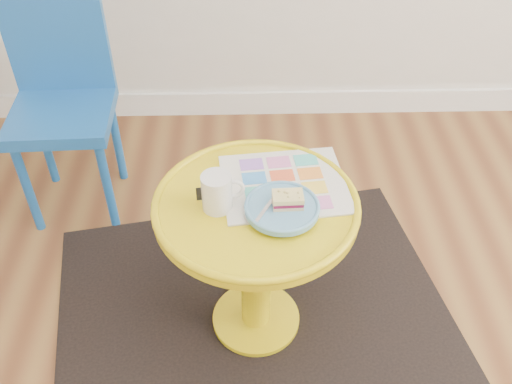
{
  "coord_description": "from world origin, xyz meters",
  "views": [
    {
      "loc": [
        -0.66,
        -0.4,
        1.59
      ],
      "look_at": [
        -0.63,
        0.74,
        0.58
      ],
      "focal_mm": 40.0,
      "sensor_mm": 36.0,
      "label": 1
    }
  ],
  "objects_px": {
    "side_table": "(256,241)",
    "chair": "(62,94)",
    "newspaper": "(284,184)",
    "plate": "(282,208)",
    "mug": "(218,191)"
  },
  "relations": [
    {
      "from": "side_table",
      "to": "mug",
      "type": "height_order",
      "value": "mug"
    },
    {
      "from": "side_table",
      "to": "plate",
      "type": "xyz_separation_m",
      "value": [
        0.07,
        -0.04,
        0.17
      ]
    },
    {
      "from": "chair",
      "to": "plate",
      "type": "height_order",
      "value": "chair"
    },
    {
      "from": "newspaper",
      "to": "plate",
      "type": "relative_size",
      "value": 1.74
    },
    {
      "from": "side_table",
      "to": "newspaper",
      "type": "bearing_deg",
      "value": 42.5
    },
    {
      "from": "side_table",
      "to": "plate",
      "type": "height_order",
      "value": "plate"
    },
    {
      "from": "chair",
      "to": "plate",
      "type": "xyz_separation_m",
      "value": [
        0.77,
        -0.72,
        0.08
      ]
    },
    {
      "from": "side_table",
      "to": "plate",
      "type": "relative_size",
      "value": 2.84
    },
    {
      "from": "mug",
      "to": "side_table",
      "type": "bearing_deg",
      "value": 0.25
    },
    {
      "from": "side_table",
      "to": "chair",
      "type": "relative_size",
      "value": 0.69
    },
    {
      "from": "side_table",
      "to": "mug",
      "type": "distance_m",
      "value": 0.23
    },
    {
      "from": "chair",
      "to": "mug",
      "type": "bearing_deg",
      "value": -51.57
    },
    {
      "from": "chair",
      "to": "mug",
      "type": "xyz_separation_m",
      "value": [
        0.6,
        -0.69,
        0.12
      ]
    },
    {
      "from": "side_table",
      "to": "chair",
      "type": "height_order",
      "value": "chair"
    },
    {
      "from": "side_table",
      "to": "plate",
      "type": "distance_m",
      "value": 0.19
    }
  ]
}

